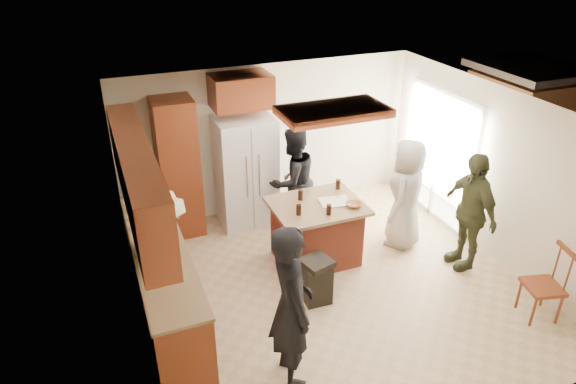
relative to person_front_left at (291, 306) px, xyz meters
name	(u,v)px	position (x,y,z in m)	size (l,w,h in m)	color
room_shell	(509,141)	(5.50, 2.88, -0.08)	(8.00, 5.20, 5.00)	tan
person_front_left	(291,306)	(0.00, 0.00, 0.00)	(0.69, 0.51, 1.90)	black
person_behind_left	(293,181)	(1.17, 2.82, -0.08)	(0.85, 0.52, 1.74)	black
person_behind_right	(406,194)	(2.59, 1.82, -0.10)	(0.84, 0.54, 1.71)	#989890
person_side_right	(470,211)	(3.10, 1.03, -0.08)	(1.02, 0.52, 1.75)	#3A3E24
person_counter	(164,256)	(-1.04, 1.50, -0.08)	(1.13, 0.52, 1.75)	tan
left_cabinetry	(155,246)	(-1.12, 1.64, 0.00)	(0.64, 3.00, 2.30)	maroon
back_wall_units	(194,149)	(-0.21, 3.44, 0.43)	(1.80, 0.60, 2.45)	maroon
refrigerator	(246,172)	(0.57, 3.36, -0.05)	(0.90, 0.76, 1.80)	white
kitchen_island	(316,232)	(1.16, 1.91, -0.48)	(1.28, 1.03, 0.93)	#953826
island_items	(334,202)	(1.38, 1.82, 0.02)	(0.97, 0.73, 0.15)	silver
trash_bin	(316,280)	(0.78, 1.06, -0.63)	(0.44, 0.44, 0.63)	black
spindle_chair	(544,286)	(3.27, -0.27, -0.50)	(0.51, 0.51, 0.99)	maroon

